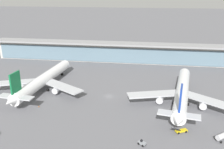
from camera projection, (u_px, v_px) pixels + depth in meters
name	position (u px, v px, depth m)	size (l,w,h in m)	color
ground_plane	(109.00, 96.00, 130.06)	(1200.00, 1200.00, 0.00)	slate
airliner_left_stand	(43.00, 80.00, 136.95)	(52.19, 68.15, 18.14)	white
airliner_centre_stand	(182.00, 92.00, 120.66)	(51.71, 67.93, 18.14)	white
service_truck_under_wing_grey	(142.00, 143.00, 89.73)	(3.31, 3.10, 2.05)	gray
service_truck_mid_apron_grey	(224.00, 136.00, 92.66)	(8.13, 7.11, 2.95)	gray
service_truck_by_tail_yellow	(181.00, 131.00, 97.50)	(6.72, 4.16, 2.70)	yellow
terminal_building	(122.00, 52.00, 187.00)	(199.80, 12.80, 15.20)	beige
safety_cone_alpha	(39.00, 106.00, 118.47)	(0.62, 0.62, 0.70)	orange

